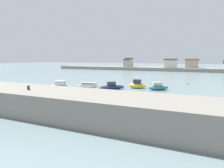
{
  "coord_description": "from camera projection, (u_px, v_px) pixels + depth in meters",
  "views": [
    {
      "loc": [
        10.62,
        -23.45,
        6.09
      ],
      "look_at": [
        -4.67,
        12.54,
        0.57
      ],
      "focal_mm": 29.19,
      "sensor_mm": 36.0,
      "label": 1
    }
  ],
  "objects": [
    {
      "name": "moored_boat_4",
      "position": [
        158.0,
        87.0,
        35.26
      ],
      "size": [
        4.25,
        3.1,
        1.53
      ],
      "rotation": [
        0.0,
        0.0,
        0.45
      ],
      "color": "teal",
      "rests_on": "ground"
    },
    {
      "name": "seawall_embankment",
      "position": [
        76.0,
        105.0,
        18.92
      ],
      "size": [
        74.16,
        6.29,
        2.6
      ],
      "primitive_type": "cube",
      "color": "gray",
      "rests_on": "ground"
    },
    {
      "name": "moored_boat_3",
      "position": [
        137.0,
        85.0,
        37.19
      ],
      "size": [
        3.72,
        1.44,
        1.83
      ],
      "rotation": [
        0.0,
        0.0,
        0.02
      ],
      "color": "yellow",
      "rests_on": "ground"
    },
    {
      "name": "moored_boat_0",
      "position": [
        57.0,
        86.0,
        37.2
      ],
      "size": [
        5.65,
        4.59,
        1.58
      ],
      "rotation": [
        0.0,
        0.0,
        0.56
      ],
      "color": "yellow",
      "rests_on": "ground"
    },
    {
      "name": "moored_boat_1",
      "position": [
        88.0,
        86.0,
        37.09
      ],
      "size": [
        4.34,
        1.97,
        1.22
      ],
      "rotation": [
        0.0,
        0.0,
        0.19
      ],
      "color": "white",
      "rests_on": "ground"
    },
    {
      "name": "moored_boat_2",
      "position": [
        112.0,
        87.0,
        36.03
      ],
      "size": [
        5.11,
        4.49,
        1.52
      ],
      "rotation": [
        0.0,
        0.0,
        0.66
      ],
      "color": "navy",
      "rests_on": "ground"
    },
    {
      "name": "mooring_buoy_1",
      "position": [
        115.0,
        80.0,
        49.58
      ],
      "size": [
        0.34,
        0.34,
        0.34
      ],
      "primitive_type": "sphere",
      "color": "white",
      "rests_on": "ground"
    },
    {
      "name": "mooring_bollard",
      "position": [
        28.0,
        88.0,
        20.29
      ],
      "size": [
        0.27,
        0.27,
        0.47
      ],
      "primitive_type": "cylinder",
      "color": "#2D2D33",
      "rests_on": "seawall_embankment"
    },
    {
      "name": "distant_shoreline",
      "position": [
        169.0,
        68.0,
        90.36
      ],
      "size": [
        121.02,
        11.15,
        7.33
      ],
      "color": "gray",
      "rests_on": "ground"
    },
    {
      "name": "mooring_buoy_0",
      "position": [
        188.0,
        83.0,
        43.66
      ],
      "size": [
        0.34,
        0.34,
        0.34
      ],
      "primitive_type": "sphere",
      "color": "red",
      "rests_on": "ground"
    },
    {
      "name": "ground_plane",
      "position": [
        108.0,
        101.0,
        26.34
      ],
      "size": [
        400.0,
        400.0,
        0.0
      ],
      "primitive_type": "plane",
      "color": "slate"
    }
  ]
}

